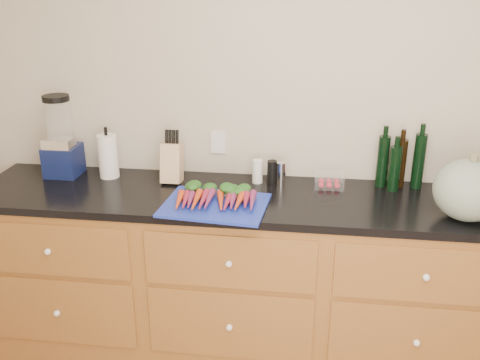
# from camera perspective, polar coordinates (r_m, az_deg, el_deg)

# --- Properties ---
(wall_back) EXTENTS (4.10, 0.05, 2.60)m
(wall_back) POSITION_cam_1_polar(r_m,az_deg,el_deg) (2.90, 9.55, 7.07)
(wall_back) COLOR beige
(wall_back) RESTS_ON ground
(cabinets) EXTENTS (3.60, 0.64, 0.90)m
(cabinets) POSITION_cam_1_polar(r_m,az_deg,el_deg) (2.93, 8.68, -10.86)
(cabinets) COLOR brown
(cabinets) RESTS_ON ground
(countertop) EXTENTS (3.64, 0.62, 0.04)m
(countertop) POSITION_cam_1_polar(r_m,az_deg,el_deg) (2.72, 9.22, -2.41)
(countertop) COLOR black
(countertop) RESTS_ON cabinets
(cutting_board) EXTENTS (0.53, 0.42, 0.01)m
(cutting_board) POSITION_cam_1_polar(r_m,az_deg,el_deg) (2.59, -2.67, -2.69)
(cutting_board) COLOR #1A2EA5
(cutting_board) RESTS_ON countertop
(carrots) EXTENTS (0.39, 0.28, 0.05)m
(carrots) POSITION_cam_1_polar(r_m,az_deg,el_deg) (2.62, -2.54, -1.78)
(carrots) COLOR red
(carrots) RESTS_ON cutting_board
(squash) EXTENTS (0.31, 0.31, 0.28)m
(squash) POSITION_cam_1_polar(r_m,az_deg,el_deg) (2.63, 23.21, -1.01)
(squash) COLOR slate
(squash) RESTS_ON countertop
(blender_appliance) EXTENTS (0.18, 0.18, 0.45)m
(blender_appliance) POSITION_cam_1_polar(r_m,az_deg,el_deg) (3.09, -18.57, 3.96)
(blender_appliance) COLOR #0F1846
(blender_appliance) RESTS_ON countertop
(paper_towel) EXTENTS (0.11, 0.11, 0.24)m
(paper_towel) POSITION_cam_1_polar(r_m,az_deg,el_deg) (3.01, -13.90, 2.49)
(paper_towel) COLOR white
(paper_towel) RESTS_ON countertop
(knife_block) EXTENTS (0.11, 0.11, 0.21)m
(knife_block) POSITION_cam_1_polar(r_m,az_deg,el_deg) (2.89, -7.26, 1.83)
(knife_block) COLOR #D0B87A
(knife_block) RESTS_ON countertop
(grinder_salt) EXTENTS (0.06, 0.06, 0.13)m
(grinder_salt) POSITION_cam_1_polar(r_m,az_deg,el_deg) (2.86, 1.88, 0.93)
(grinder_salt) COLOR white
(grinder_salt) RESTS_ON countertop
(grinder_pepper) EXTENTS (0.05, 0.05, 0.13)m
(grinder_pepper) POSITION_cam_1_polar(r_m,az_deg,el_deg) (2.86, 3.42, 0.85)
(grinder_pepper) COLOR black
(grinder_pepper) RESTS_ON countertop
(canister_chrome) EXTENTS (0.05, 0.05, 0.12)m
(canister_chrome) POSITION_cam_1_polar(r_m,az_deg,el_deg) (2.85, 4.38, 0.74)
(canister_chrome) COLOR silver
(canister_chrome) RESTS_ON countertop
(tomato_box) EXTENTS (0.15, 0.12, 0.07)m
(tomato_box) POSITION_cam_1_polar(r_m,az_deg,el_deg) (2.85, 9.50, -0.04)
(tomato_box) COLOR white
(tomato_box) RESTS_ON countertop
(bottles) EXTENTS (0.24, 0.12, 0.29)m
(bottles) POSITION_cam_1_polar(r_m,az_deg,el_deg) (2.90, 16.65, 1.70)
(bottles) COLOR black
(bottles) RESTS_ON countertop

